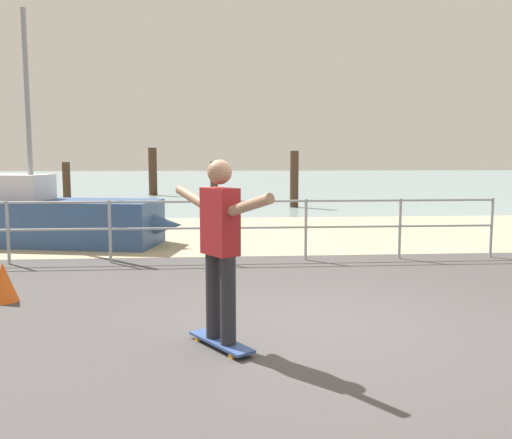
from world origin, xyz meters
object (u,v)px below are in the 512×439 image
Objects in this scene: sailboat at (55,219)px; skateboard at (221,342)px; skateboarder at (220,240)px; traffic_cone at (3,283)px.

skateboard is at bearing -62.55° from sailboat.
traffic_cone is (-2.59, 1.79, -0.77)m from skateboarder.
skateboard is 1.56× the size of traffic_cone.
traffic_cone is at bearing -82.02° from sailboat.
traffic_cone is at bearing 145.30° from skateboard.
skateboard is 0.95m from skateboarder.
skateboarder is 3.30× the size of traffic_cone.
sailboat reaches higher than skateboard.
traffic_cone is at bearing 145.30° from skateboarder.
skateboarder is (3.20, -6.16, 0.50)m from sailboat.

